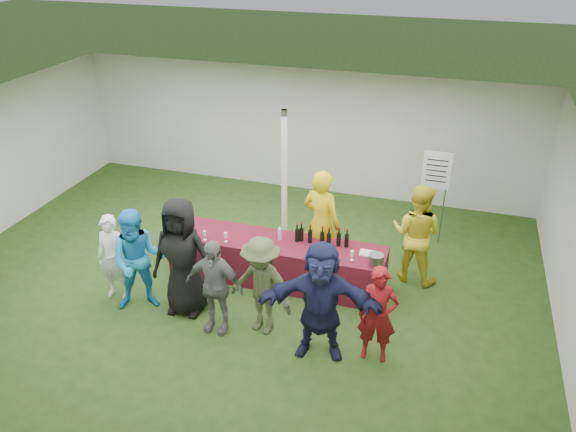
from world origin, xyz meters
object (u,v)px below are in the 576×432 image
(serving_table, at_px, (277,261))
(customer_5, at_px, (321,301))
(customer_1, at_px, (138,261))
(wine_list_sign, at_px, (436,177))
(dump_bucket, at_px, (376,260))
(customer_0, at_px, (113,258))
(customer_2, at_px, (182,257))
(customer_6, at_px, (378,315))
(customer_3, at_px, (214,286))
(staff_pourer, at_px, (321,223))
(customer_4, at_px, (261,286))
(staff_back, at_px, (416,233))

(serving_table, xyz_separation_m, customer_5, (1.13, -1.53, 0.51))
(customer_1, bearing_deg, wine_list_sign, 15.26)
(dump_bucket, bearing_deg, wine_list_sign, 73.99)
(wine_list_sign, height_order, customer_0, wine_list_sign)
(dump_bucket, relative_size, customer_2, 0.12)
(serving_table, bearing_deg, customer_6, -36.33)
(customer_3, bearing_deg, customer_1, 174.33)
(serving_table, xyz_separation_m, dump_bucket, (1.67, -0.22, 0.46))
(serving_table, relative_size, customer_2, 1.90)
(customer_0, bearing_deg, customer_5, -11.76)
(customer_5, bearing_deg, wine_list_sign, 62.90)
(wine_list_sign, xyz_separation_m, customer_3, (-2.78, -3.54, -0.56))
(staff_pourer, xyz_separation_m, customer_6, (1.26, -1.85, -0.23))
(dump_bucket, height_order, customer_0, customer_0)
(staff_pourer, xyz_separation_m, customer_5, (0.50, -1.99, -0.06))
(serving_table, distance_m, customer_6, 2.37)
(staff_pourer, height_order, customer_5, staff_pourer)
(customer_4, xyz_separation_m, customer_6, (1.69, -0.09, -0.05))
(staff_back, xyz_separation_m, customer_1, (-3.93, -2.04, -0.02))
(customer_3, distance_m, customer_6, 2.35)
(staff_pourer, height_order, customer_2, staff_pourer)
(customer_4, xyz_separation_m, customer_5, (0.93, -0.23, 0.11))
(wine_list_sign, distance_m, staff_pourer, 2.37)
(staff_back, distance_m, customer_5, 2.49)
(serving_table, xyz_separation_m, customer_4, (0.21, -1.30, 0.40))
(customer_2, bearing_deg, customer_1, -171.20)
(staff_pourer, distance_m, customer_2, 2.37)
(staff_back, relative_size, customer_3, 1.15)
(dump_bucket, relative_size, customer_1, 0.14)
(customer_3, bearing_deg, customer_6, 2.84)
(customer_3, distance_m, customer_4, 0.68)
(staff_pourer, xyz_separation_m, customer_0, (-2.93, -1.65, -0.23))
(dump_bucket, bearing_deg, serving_table, 172.48)
(customer_0, distance_m, customer_6, 4.19)
(serving_table, height_order, customer_2, customer_2)
(wine_list_sign, height_order, customer_6, wine_list_sign)
(customer_6, bearing_deg, customer_2, 171.65)
(dump_bucket, height_order, staff_back, staff_back)
(customer_2, distance_m, customer_4, 1.31)
(customer_3, relative_size, customer_5, 0.85)
(staff_pourer, height_order, customer_4, staff_pourer)
(wine_list_sign, relative_size, customer_3, 1.20)
(customer_1, distance_m, customer_4, 1.97)
(customer_2, xyz_separation_m, customer_3, (0.63, -0.29, -0.19))
(dump_bucket, bearing_deg, customer_3, -149.61)
(staff_back, bearing_deg, customer_6, 94.89)
(wine_list_sign, bearing_deg, dump_bucket, -106.01)
(customer_4, bearing_deg, customer_5, -0.27)
(customer_6, bearing_deg, serving_table, 139.53)
(staff_back, xyz_separation_m, customer_3, (-2.62, -2.20, -0.11))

